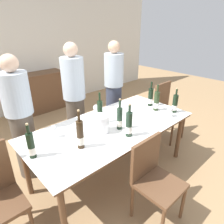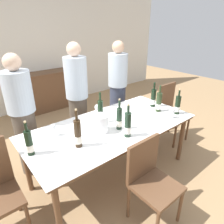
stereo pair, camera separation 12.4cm
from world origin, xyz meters
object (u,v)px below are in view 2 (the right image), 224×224
object	(u,v)px
wine_bottle_4	(78,134)
wine_bottle_3	(100,112)
sideboard_cabinet	(47,91)
wine_bottle_7	(178,106)
wine_bottle_0	(153,98)
wine_bottle_1	(159,103)
wine_glass_2	(98,108)
wine_bottle_5	(128,125)
chair_near_front	(150,177)
wine_glass_1	(172,111)
chair_right_end	(170,109)
person_host	(23,118)
person_guest_right	(118,89)
person_guest_left	(77,99)
wine_bottle_2	(119,119)
wine_bottle_6	(29,143)
dining_table	(112,129)
wine_glass_0	(53,127)
ice_bucket	(101,123)

from	to	relation	value
wine_bottle_4	wine_bottle_3	bearing A→B (deg)	30.11
sideboard_cabinet	wine_bottle_7	bearing A→B (deg)	-77.68
sideboard_cabinet	wine_bottle_0	size ratio (longest dim) A/B	3.07
wine_bottle_1	wine_bottle_7	bearing A→B (deg)	-58.77
wine_glass_2	wine_bottle_3	bearing A→B (deg)	-118.00
wine_bottle_5	wine_glass_2	distance (m)	0.70
wine_bottle_5	chair_near_front	size ratio (longest dim) A/B	0.44
wine_glass_1	chair_right_end	xyz separation A→B (m)	(0.62, 0.44, -0.30)
chair_right_end	person_host	size ratio (longest dim) A/B	0.61
wine_bottle_7	person_guest_right	xyz separation A→B (m)	(-0.07, 1.17, -0.05)
person_guest_left	person_guest_right	bearing A→B (deg)	0.56
wine_glass_1	wine_glass_2	distance (m)	0.99
wine_bottle_2	chair_near_front	world-z (taller)	wine_bottle_2
wine_bottle_6	person_host	xyz separation A→B (m)	(0.16, 0.72, -0.07)
wine_bottle_3	person_guest_left	distance (m)	0.70
dining_table	chair_near_front	distance (m)	0.77
wine_bottle_7	wine_glass_1	world-z (taller)	wine_bottle_7
wine_bottle_7	wine_glass_1	bearing A→B (deg)	-168.55
wine_glass_2	chair_right_end	distance (m)	1.36
person_host	wine_bottle_3	bearing A→B (deg)	-39.18
wine_glass_2	chair_right_end	world-z (taller)	chair_right_end
wine_bottle_0	sideboard_cabinet	bearing A→B (deg)	103.00
wine_bottle_4	chair_right_end	xyz separation A→B (m)	(1.91, 0.22, -0.34)
wine_bottle_7	chair_right_end	size ratio (longest dim) A/B	0.37
chair_right_end	person_guest_left	size ratio (longest dim) A/B	0.58
wine_glass_1	wine_bottle_1	bearing A→B (deg)	80.56
wine_glass_0	wine_glass_2	bearing A→B (deg)	12.20
ice_bucket	wine_bottle_6	size ratio (longest dim) A/B	0.58
sideboard_cabinet	chair_right_end	world-z (taller)	chair_right_end
ice_bucket	person_host	world-z (taller)	person_host
wine_bottle_7	ice_bucket	bearing A→B (deg)	165.98
sideboard_cabinet	wine_bottle_0	distance (m)	2.72
wine_bottle_0	person_host	size ratio (longest dim) A/B	0.23
wine_bottle_1	wine_bottle_3	distance (m)	0.87
wine_bottle_5	chair_near_front	bearing A→B (deg)	-102.09
wine_bottle_3	wine_glass_0	bearing A→B (deg)	172.93
sideboard_cabinet	person_host	bearing A→B (deg)	-119.07
ice_bucket	wine_bottle_2	distance (m)	0.22
person_host	person_guest_left	world-z (taller)	person_guest_left
wine_bottle_6	wine_glass_0	xyz separation A→B (m)	(0.32, 0.18, -0.02)
ice_bucket	wine_bottle_0	bearing A→B (deg)	5.82
ice_bucket	wine_bottle_0	world-z (taller)	wine_bottle_0
dining_table	wine_bottle_7	distance (m)	0.98
wine_glass_1	wine_glass_2	size ratio (longest dim) A/B	1.01
wine_bottle_4	wine_glass_2	xyz separation A→B (m)	(0.62, 0.52, -0.05)
person_guest_left	person_guest_right	world-z (taller)	person_guest_left
wine_bottle_0	wine_glass_0	xyz separation A→B (m)	(-1.51, 0.16, -0.03)
sideboard_cabinet	chair_right_end	distance (m)	2.82
wine_bottle_6	wine_bottle_2	bearing A→B (deg)	-9.74
person_guest_right	wine_bottle_6	bearing A→B (deg)	-155.93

